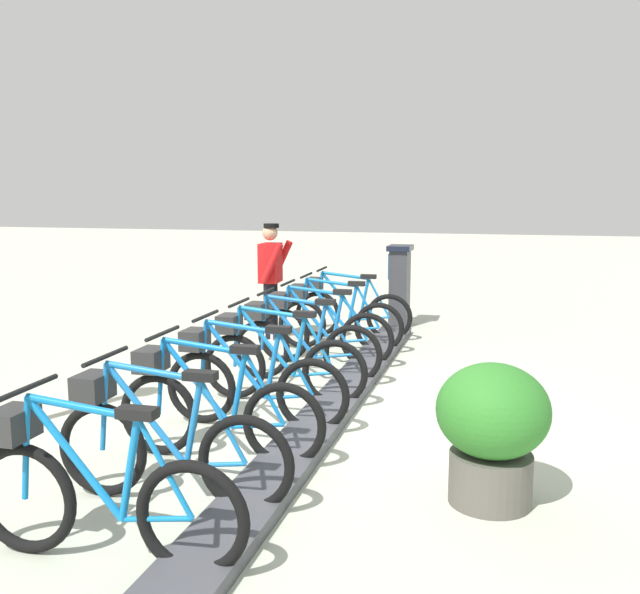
# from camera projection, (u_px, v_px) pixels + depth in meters

# --- Properties ---
(ground_plane) EXTENTS (60.00, 60.00, 0.00)m
(ground_plane) POSITION_uv_depth(u_px,v_px,m) (332.00, 412.00, 6.65)
(ground_plane) COLOR #B8BEA8
(dock_rail_base) EXTENTS (0.44, 7.99, 0.10)m
(dock_rail_base) POSITION_uv_depth(u_px,v_px,m) (332.00, 407.00, 6.64)
(dock_rail_base) COLOR #47474C
(dock_rail_base) RESTS_ON ground
(payment_kiosk) EXTENTS (0.36, 0.52, 1.28)m
(payment_kiosk) POSITION_uv_depth(u_px,v_px,m) (400.00, 284.00, 10.87)
(payment_kiosk) COLOR #38383D
(payment_kiosk) RESTS_ON ground
(bike_docked_0) EXTENTS (1.72, 0.54, 1.02)m
(bike_docked_0) POSITION_uv_depth(u_px,v_px,m) (348.00, 309.00, 9.98)
(bike_docked_0) COLOR black
(bike_docked_0) RESTS_ON ground
(bike_docked_1) EXTENTS (1.72, 0.54, 1.02)m
(bike_docked_1) POSITION_uv_depth(u_px,v_px,m) (335.00, 319.00, 9.22)
(bike_docked_1) COLOR black
(bike_docked_1) RESTS_ON ground
(bike_docked_2) EXTENTS (1.72, 0.54, 1.02)m
(bike_docked_2) POSITION_uv_depth(u_px,v_px,m) (319.00, 330.00, 8.46)
(bike_docked_2) COLOR black
(bike_docked_2) RESTS_ON ground
(bike_docked_3) EXTENTS (1.72, 0.54, 1.02)m
(bike_docked_3) POSITION_uv_depth(u_px,v_px,m) (300.00, 343.00, 7.70)
(bike_docked_3) COLOR black
(bike_docked_3) RESTS_ON ground
(bike_docked_4) EXTENTS (1.72, 0.54, 1.02)m
(bike_docked_4) POSITION_uv_depth(u_px,v_px,m) (277.00, 360.00, 6.94)
(bike_docked_4) COLOR black
(bike_docked_4) RESTS_ON ground
(bike_docked_5) EXTENTS (1.72, 0.54, 1.02)m
(bike_docked_5) POSITION_uv_depth(u_px,v_px,m) (248.00, 381.00, 6.17)
(bike_docked_5) COLOR black
(bike_docked_5) RESTS_ON ground
(bike_docked_6) EXTENTS (1.72, 0.54, 1.02)m
(bike_docked_6) POSITION_uv_depth(u_px,v_px,m) (211.00, 407.00, 5.41)
(bike_docked_6) COLOR black
(bike_docked_6) RESTS_ON ground
(bike_docked_7) EXTENTS (1.72, 0.54, 1.02)m
(bike_docked_7) POSITION_uv_depth(u_px,v_px,m) (162.00, 442.00, 4.65)
(bike_docked_7) COLOR black
(bike_docked_7) RESTS_ON ground
(bike_docked_8) EXTENTS (1.72, 0.54, 1.02)m
(bike_docked_8) POSITION_uv_depth(u_px,v_px,m) (93.00, 491.00, 3.89)
(bike_docked_8) COLOR black
(bike_docked_8) RESTS_ON ground
(worker_near_rack) EXTENTS (0.47, 0.64, 1.66)m
(worker_near_rack) POSITION_uv_depth(u_px,v_px,m) (271.00, 276.00, 9.91)
(worker_near_rack) COLOR white
(worker_near_rack) RESTS_ON ground
(planter_bush) EXTENTS (0.76, 0.76, 0.97)m
(planter_bush) POSITION_uv_depth(u_px,v_px,m) (492.00, 426.00, 4.63)
(planter_bush) COLOR #59544C
(planter_bush) RESTS_ON ground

